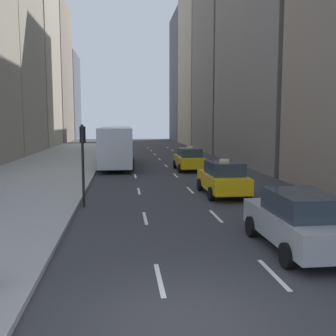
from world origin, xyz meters
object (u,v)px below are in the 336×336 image
object	(u,v)px
taxi_second	(189,159)
traffic_light_pole	(83,152)
sedan_black_near	(299,220)
city_bus	(116,145)
taxi_lead	(223,178)

from	to	relation	value
taxi_second	traffic_light_pole	size ratio (longest dim) A/B	1.22
taxi_second	sedan_black_near	bearing A→B (deg)	-90.00
sedan_black_near	city_bus	xyz separation A→B (m)	(-5.61, 22.75, 0.91)
sedan_black_near	city_bus	bearing A→B (deg)	103.86
traffic_light_pole	sedan_black_near	bearing A→B (deg)	-44.82
city_bus	sedan_black_near	bearing A→B (deg)	-76.14
taxi_second	traffic_light_pole	xyz separation A→B (m)	(-6.75, -12.27, 1.53)
city_bus	traffic_light_pole	size ratio (longest dim) A/B	3.23
city_bus	traffic_light_pole	world-z (taller)	traffic_light_pole
taxi_lead	city_bus	bearing A→B (deg)	111.70
taxi_lead	taxi_second	world-z (taller)	same
taxi_lead	traffic_light_pole	bearing A→B (deg)	-163.98
taxi_second	taxi_lead	bearing A→B (deg)	-90.00
taxi_lead	city_bus	size ratio (longest dim) A/B	0.38
taxi_lead	sedan_black_near	xyz separation A→B (m)	(0.00, -8.65, 0.00)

